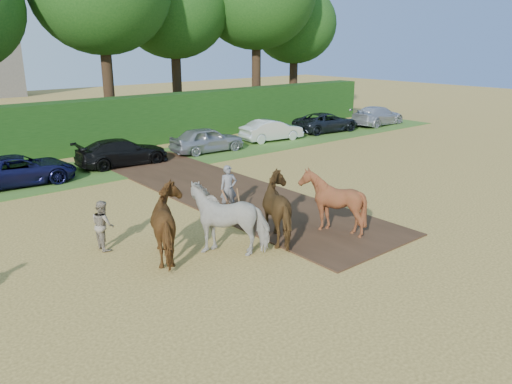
{
  "coord_description": "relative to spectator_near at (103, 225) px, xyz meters",
  "views": [
    {
      "loc": [
        -10.6,
        -9.79,
        6.24
      ],
      "look_at": [
        -0.41,
        2.47,
        1.4
      ],
      "focal_mm": 35.0,
      "sensor_mm": 36.0,
      "label": 1
    }
  ],
  "objects": [
    {
      "name": "spectator_near",
      "position": [
        0.0,
        0.0,
        0.0
      ],
      "size": [
        0.62,
        0.78,
        1.57
      ],
      "primitive_type": "imported",
      "rotation": [
        0.0,
        0.0,
        1.53
      ],
      "color": "gray",
      "rests_on": "ground"
    },
    {
      "name": "grass_verge",
      "position": [
        5.01,
        9.64,
        -0.77
      ],
      "size": [
        50.0,
        5.0,
        0.03
      ],
      "primitive_type": "cube",
      "color": "#38601E",
      "rests_on": "ground"
    },
    {
      "name": "plough_team",
      "position": [
        3.95,
        -2.68,
        0.27
      ],
      "size": [
        7.4,
        5.51,
        2.13
      ],
      "color": "brown",
      "rests_on": "ground"
    },
    {
      "name": "earth_strip",
      "position": [
        6.51,
        2.64,
        -0.76
      ],
      "size": [
        4.5,
        17.0,
        0.05
      ],
      "primitive_type": "cube",
      "color": "#472D1C",
      "rests_on": "ground"
    },
    {
      "name": "ground",
      "position": [
        5.01,
        -4.36,
        -0.78
      ],
      "size": [
        120.0,
        120.0,
        0.0
      ],
      "primitive_type": "plane",
      "color": "gold",
      "rests_on": "ground"
    },
    {
      "name": "hedgerow",
      "position": [
        5.01,
        14.14,
        0.72
      ],
      "size": [
        46.0,
        1.6,
        3.0
      ],
      "primitive_type": "cube",
      "color": "#14380F",
      "rests_on": "ground"
    },
    {
      "name": "parked_cars",
      "position": [
        9.28,
        9.66,
        -0.09
      ],
      "size": [
        41.03,
        3.29,
        1.49
      ],
      "color": "#B4B6BB",
      "rests_on": "ground"
    }
  ]
}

